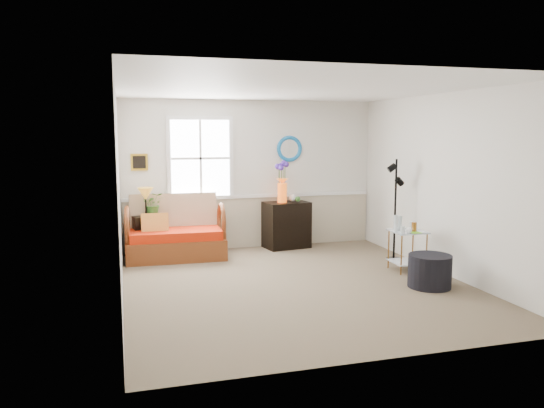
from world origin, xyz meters
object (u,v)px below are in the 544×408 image
object	(u,v)px
ottoman	(430,271)
loveseat	(175,227)
lamp_stand	(145,236)
side_table	(407,251)
cabinet	(286,225)
floor_lamp	(395,210)

from	to	relation	value
ottoman	loveseat	bearing A→B (deg)	139.83
lamp_stand	side_table	size ratio (longest dim) A/B	1.13
lamp_stand	side_table	world-z (taller)	lamp_stand
cabinet	floor_lamp	world-z (taller)	floor_lamp
ottoman	cabinet	bearing A→B (deg)	110.78
ottoman	lamp_stand	bearing A→B (deg)	141.38
lamp_stand	floor_lamp	xyz separation A→B (m)	(3.84, -1.33, 0.47)
lamp_stand	cabinet	size ratio (longest dim) A/B	0.83
floor_lamp	ottoman	size ratio (longest dim) A/B	2.87
loveseat	cabinet	distance (m)	2.00
ottoman	floor_lamp	bearing A→B (deg)	78.81
lamp_stand	side_table	xyz separation A→B (m)	(3.69, -2.00, -0.04)
lamp_stand	floor_lamp	size ratio (longest dim) A/B	0.42
loveseat	floor_lamp	xyz separation A→B (m)	(3.37, -1.09, 0.30)
lamp_stand	side_table	bearing A→B (deg)	-28.42
floor_lamp	ottoman	distance (m)	1.64
side_table	lamp_stand	bearing A→B (deg)	151.58
cabinet	side_table	size ratio (longest dim) A/B	1.36
loveseat	lamp_stand	size ratio (longest dim) A/B	2.30
loveseat	lamp_stand	world-z (taller)	loveseat
loveseat	floor_lamp	distance (m)	3.55
lamp_stand	ottoman	distance (m)	4.54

